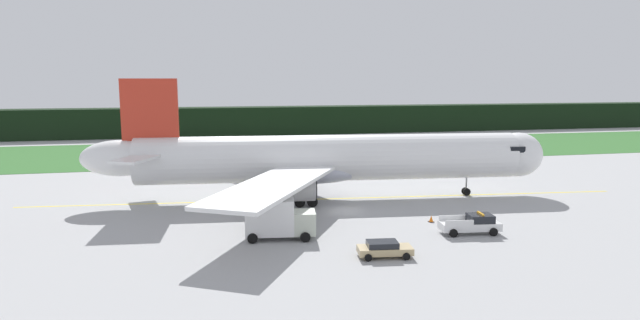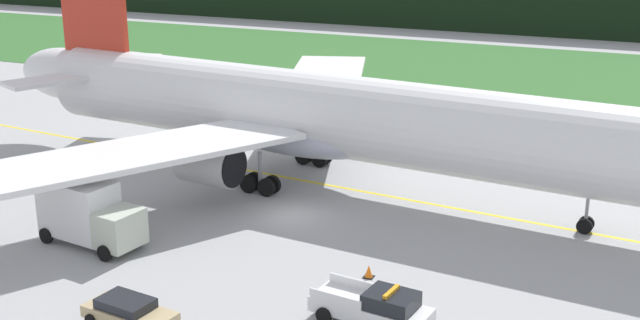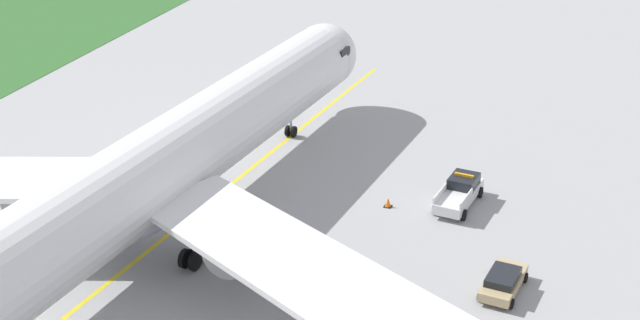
{
  "view_description": "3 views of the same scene",
  "coord_description": "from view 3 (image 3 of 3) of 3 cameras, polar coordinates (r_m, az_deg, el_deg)",
  "views": [
    {
      "loc": [
        -14.35,
        -53.69,
        14.04
      ],
      "look_at": [
        -0.99,
        7.01,
        4.56
      ],
      "focal_mm": 29.77,
      "sensor_mm": 36.0,
      "label": 1
    },
    {
      "loc": [
        20.22,
        -41.17,
        17.92
      ],
      "look_at": [
        3.05,
        -2.29,
        4.58
      ],
      "focal_mm": 45.31,
      "sensor_mm": 36.0,
      "label": 2
    },
    {
      "loc": [
        -45.29,
        -19.51,
        28.17
      ],
      "look_at": [
        5.09,
        -2.03,
        3.9
      ],
      "focal_mm": 50.3,
      "sensor_mm": 36.0,
      "label": 3
    }
  ],
  "objects": [
    {
      "name": "airliner",
      "position": [
        56.6,
        -9.76,
        -0.35
      ],
      "size": [
        54.48,
        45.68,
        14.13
      ],
      "color": "white",
      "rests_on": "ground"
    },
    {
      "name": "catering_truck",
      "position": [
        46.79,
        2.05,
        -9.76
      ],
      "size": [
        6.42,
        3.4,
        3.75
      ],
      "color": "beige",
      "rests_on": "ground"
    },
    {
      "name": "apron_cone",
      "position": [
        61.12,
        4.35,
        -2.71
      ],
      "size": [
        0.53,
        0.53,
        0.67
      ],
      "color": "black",
      "rests_on": "ground"
    },
    {
      "name": "ops_pickup_truck",
      "position": [
        61.78,
        8.88,
        -2.04
      ],
      "size": [
        5.67,
        2.73,
        1.94
      ],
      "color": "silver",
      "rests_on": "ground"
    },
    {
      "name": "ground",
      "position": [
        56.8,
        -3.64,
        -5.32
      ],
      "size": [
        320.0,
        320.0,
        0.0
      ],
      "primitive_type": "plane",
      "color": "#9F9FA0"
    },
    {
      "name": "taxiway_centerline_main",
      "position": [
        59.17,
        -9.1,
        -4.29
      ],
      "size": [
        70.56,
        7.02,
        0.01
      ],
      "primitive_type": "cube",
      "rotation": [
        0.0,
        0.0,
        -0.09
      ],
      "color": "yellow",
      "rests_on": "ground"
    },
    {
      "name": "staff_car",
      "position": [
        52.63,
        11.58,
        -7.55
      ],
      "size": [
        4.51,
        2.45,
        1.3
      ],
      "color": "tan",
      "rests_on": "ground"
    }
  ]
}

